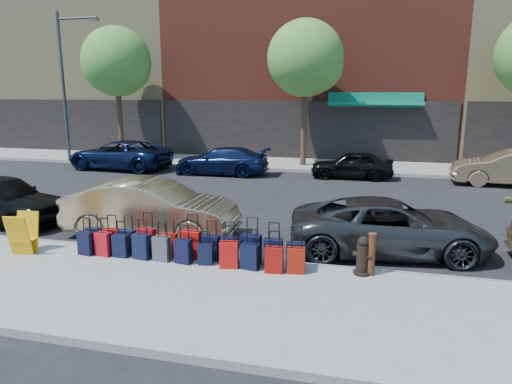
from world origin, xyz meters
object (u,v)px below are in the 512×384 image
(tree_left, at_px, (119,64))
(car_near_1, at_px, (151,209))
(suitcase_front_5, at_px, (192,244))
(car_far_0, at_px, (120,155))
(car_far_3, at_px, (511,168))
(bollard, at_px, (372,254))
(display_rack, at_px, (23,234))
(fire_hydrant, at_px, (363,257))
(tree_center, at_px, (308,60))
(car_far_2, at_px, (352,165))
(car_far_1, at_px, (221,161))
(car_near_2, at_px, (390,227))
(car_near_0, at_px, (0,199))
(streetlight, at_px, (66,78))

(tree_left, relative_size, car_near_1, 1.55)
(suitcase_front_5, relative_size, car_far_0, 0.20)
(car_far_3, bearing_deg, car_far_0, -86.93)
(bollard, relative_size, car_far_0, 0.17)
(display_rack, relative_size, car_near_1, 0.20)
(suitcase_front_5, relative_size, fire_hydrant, 1.27)
(tree_center, height_order, car_far_2, tree_center)
(suitcase_front_5, distance_m, bollard, 3.96)
(car_far_1, bearing_deg, fire_hydrant, 30.46)
(car_far_1, bearing_deg, car_far_3, 90.79)
(car_far_3, bearing_deg, car_near_2, -25.38)
(tree_center, xyz_separation_m, car_near_0, (-7.41, -12.53, -4.67))
(fire_hydrant, relative_size, car_near_0, 0.19)
(tree_left, bearing_deg, bollard, -45.93)
(tree_left, height_order, bollard, tree_left)
(car_near_1, bearing_deg, car_far_3, -51.90)
(streetlight, distance_m, car_far_1, 10.82)
(suitcase_front_5, bearing_deg, tree_left, 126.41)
(suitcase_front_5, xyz_separation_m, car_near_1, (-1.85, 1.71, 0.30))
(tree_center, relative_size, display_rack, 7.62)
(streetlight, height_order, car_far_0, streetlight)
(fire_hydrant, bearing_deg, streetlight, 161.44)
(car_far_2, distance_m, car_far_3, 6.53)
(tree_left, bearing_deg, tree_center, 0.00)
(bollard, distance_m, car_far_3, 12.97)
(streetlight, relative_size, car_near_0, 1.83)
(streetlight, xyz_separation_m, car_near_2, (17.23, -11.69, -4.00))
(bollard, bearing_deg, car_near_0, 170.52)
(fire_hydrant, distance_m, car_near_0, 10.75)
(car_far_0, height_order, car_far_2, car_far_0)
(streetlight, height_order, display_rack, streetlight)
(tree_left, height_order, car_far_0, tree_left)
(tree_left, xyz_separation_m, bollard, (13.87, -14.33, -4.80))
(car_far_0, xyz_separation_m, car_far_2, (11.62, 0.26, -0.11))
(streetlight, relative_size, car_near_1, 1.71)
(tree_left, relative_size, car_far_0, 1.37)
(car_near_0, distance_m, car_far_1, 10.30)
(streetlight, distance_m, car_far_2, 16.50)
(car_far_0, distance_m, car_far_3, 18.15)
(tree_left, relative_size, car_far_2, 1.97)
(car_near_0, xyz_separation_m, car_far_2, (9.87, 10.02, -0.12))
(tree_center, bearing_deg, car_near_1, -101.00)
(display_rack, height_order, car_far_1, car_far_1)
(streetlight, height_order, bollard, streetlight)
(car_far_3, bearing_deg, car_far_1, -85.97)
(fire_hydrant, distance_m, display_rack, 7.75)
(fire_hydrant, xyz_separation_m, car_far_1, (-6.83, 11.36, 0.13))
(streetlight, relative_size, fire_hydrant, 9.84)
(car_far_3, bearing_deg, car_far_2, -88.52)
(tree_center, xyz_separation_m, suitcase_front_5, (-0.59, -14.28, -4.94))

